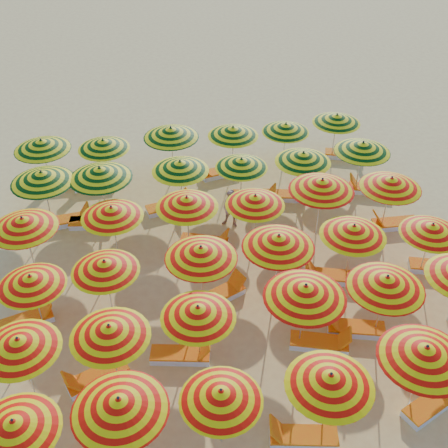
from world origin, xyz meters
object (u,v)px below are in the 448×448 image
Objects in this scene: umbrella_24 at (42,177)px; lounger_14 at (94,222)px; umbrella_14 at (201,253)px; lounger_10 at (436,267)px; umbrella_8 at (198,312)px; umbrella_6 at (19,344)px; umbrella_18 at (23,223)px; umbrella_31 at (103,144)px; umbrella_29 at (363,147)px; umbrella_13 at (105,266)px; lounger_7 at (26,321)px; umbrella_20 at (187,202)px; lounger_17 at (285,195)px; umbrella_1 at (119,404)px; lounger_12 at (394,223)px; umbrella_9 at (305,291)px; lounger_1 at (302,437)px; umbrella_35 at (337,119)px; lounger_19 at (64,183)px; lounger_4 at (182,355)px; lounger_13 at (68,220)px; umbrella_3 at (330,380)px; umbrella_17 at (432,229)px; lounger_8 at (221,295)px; umbrella_23 at (391,183)px; lounger_16 at (254,197)px; lounger_6 at (355,328)px; beachgoer_b at (232,209)px; lounger_18 at (369,189)px; umbrella_26 at (180,166)px; umbrella_32 at (171,133)px; umbrella_4 at (425,353)px; umbrella_27 at (241,163)px; lounger_21 at (220,172)px; umbrella_34 at (286,128)px; umbrella_25 at (100,173)px; umbrella_16 at (353,230)px; umbrella_15 at (279,241)px; umbrella_33 at (233,131)px; lounger_9 at (329,276)px; lounger_15 at (169,206)px; umbrella_30 at (42,145)px; lounger_11 at (205,242)px; umbrella_2 at (221,395)px; lounger_3 at (96,378)px; lounger_20 at (94,184)px; umbrella_0 at (14,426)px; umbrella_19 at (112,212)px.

lounger_14 is (1.54, -0.38, -1.97)m from umbrella_24.
umbrella_14 is 8.29m from lounger_10.
umbrella_6 is at bearing -176.56° from umbrella_8.
umbrella_18 is 5.58m from umbrella_31.
umbrella_8 is 0.88× the size of umbrella_29.
umbrella_13 reaches higher than lounger_7.
umbrella_20 reaches higher than lounger_17.
umbrella_1 is 1.59× the size of lounger_12.
umbrella_9 is 3.72m from lounger_1.
lounger_7 and lounger_10 have the same top height.
lounger_19 is at bearing -179.51° from umbrella_35.
lounger_13 is (-3.40, 7.16, 0.00)m from lounger_4.
umbrella_3 is at bearing -19.09° from umbrella_6.
lounger_12 is (0.20, 2.57, -1.74)m from umbrella_17.
lounger_1 and lounger_8 have the same top height.
umbrella_23 is at bearing 156.68° from lounger_19.
umbrella_8 is at bearing -97.04° from lounger_16.
lounger_6 is 1.19× the size of beachgoer_b.
beachgoer_b is (-5.95, -1.14, 0.62)m from lounger_18.
umbrella_32 is at bearing 91.40° from umbrella_26.
umbrella_4 is 1.55× the size of lounger_14.
umbrella_14 reaches higher than umbrella_20.
umbrella_27 is 1.22× the size of lounger_12.
lounger_21 is 1.18× the size of beachgoer_b.
lounger_16 is (0.40, 7.50, -2.01)m from umbrella_9.
umbrella_25 is at bearing -161.33° from umbrella_34.
umbrella_8 is 5.91m from umbrella_16.
umbrella_15 is 1.06× the size of umbrella_31.
umbrella_13 is 0.92× the size of umbrella_15.
umbrella_33 is at bearing -178.08° from umbrella_34.
umbrella_1 is 1.53× the size of lounger_9.
beachgoer_b is at bearing -39.38° from umbrella_31.
lounger_15 and lounger_17 have the same top height.
umbrella_30 is at bearing 143.92° from umbrella_16.
lounger_17 is (9.11, 0.01, -1.97)m from umbrella_24.
umbrella_31 is 1.46× the size of lounger_12.
lounger_10 is at bearing -70.31° from umbrella_23.
umbrella_13 reaches higher than lounger_19.
umbrella_35 is (-0.09, 5.29, -0.13)m from umbrella_23.
umbrella_25 is 1.57× the size of lounger_8.
umbrella_4 is 5.82m from umbrella_8.
lounger_9 is (1.99, -4.86, -1.72)m from umbrella_27.
umbrella_3 is 13.47m from umbrella_31.
lounger_17 is (9.63, 5.04, 0.00)m from lounger_7.
umbrella_34 reaches higher than lounger_6.
lounger_11 is at bearing 119.08° from umbrella_4.
umbrella_2 is 10.01m from umbrella_26.
umbrella_33 is at bearing -142.11° from lounger_3.
umbrella_0 is at bearing 81.28° from lounger_20.
umbrella_19 is 4.53m from lounger_8.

